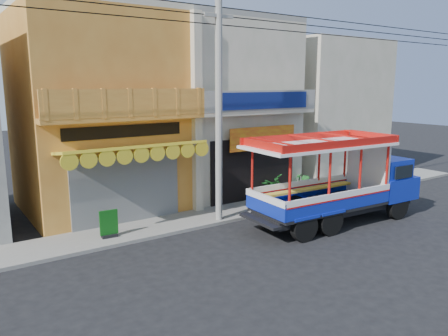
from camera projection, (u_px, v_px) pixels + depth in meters
name	position (u px, v px, depth m)	size (l,w,h in m)	color
ground	(298.00, 242.00, 14.70)	(90.00, 90.00, 0.00)	black
sidewalk	(230.00, 212.00, 17.92)	(30.00, 2.00, 0.12)	slate
shophouse_left	(97.00, 112.00, 18.14)	(6.00, 7.50, 8.24)	#BD742A
shophouse_right	(217.00, 107.00, 21.48)	(6.00, 6.75, 8.24)	#B4B093
party_pilaster	(197.00, 116.00, 17.31)	(0.35, 0.30, 8.00)	#B4B093
filler_building_right	(316.00, 109.00, 25.45)	(6.00, 6.00, 7.60)	#B4B093
utility_pole	(222.00, 90.00, 15.94)	(28.00, 0.26, 9.00)	gray
songthaew_truck	(346.00, 180.00, 16.74)	(7.35, 2.77, 3.38)	black
green_sign	(109.00, 226.00, 14.76)	(0.62, 0.33, 0.94)	black
potted_plant_a	(272.00, 186.00, 19.84)	(0.97, 0.84, 1.08)	#1B6021
potted_plant_b	(306.00, 186.00, 20.30)	(0.51, 0.41, 0.92)	#1B6021
potted_plant_c	(299.00, 183.00, 20.89)	(0.53, 0.53, 0.94)	#1B6021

